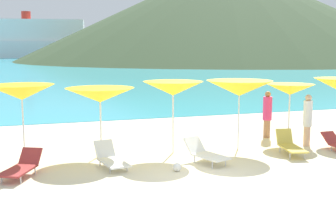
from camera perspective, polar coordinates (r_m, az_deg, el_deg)
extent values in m
cube|color=beige|center=(20.95, -5.79, -1.61)|extent=(50.00, 100.00, 0.30)
cube|color=#38B7CC|center=(240.56, -17.14, 7.17)|extent=(650.00, 440.00, 0.02)
cone|color=#384C2D|center=(133.96, 7.59, 12.96)|extent=(122.61, 122.61, 28.77)
cylinder|color=silver|center=(13.96, -18.58, -1.68)|extent=(0.04, 0.04, 2.27)
cone|color=yellow|center=(13.82, -18.77, 2.49)|extent=(1.97, 1.97, 0.47)
sphere|color=silver|center=(13.81, -18.80, 3.09)|extent=(0.07, 0.07, 0.07)
cylinder|color=silver|center=(14.19, -8.88, -1.52)|extent=(0.05, 0.05, 2.10)
cone|color=yellow|center=(14.07, -8.97, 2.22)|extent=(2.38, 2.38, 0.47)
sphere|color=silver|center=(14.05, -8.98, 2.82)|extent=(0.07, 0.07, 0.07)
cylinder|color=silver|center=(14.30, 0.67, -0.97)|extent=(0.05, 0.05, 2.29)
cone|color=yellow|center=(14.17, 0.68, 3.13)|extent=(2.18, 2.18, 0.47)
sphere|color=silver|center=(14.16, 0.68, 3.72)|extent=(0.07, 0.07, 0.07)
cylinder|color=silver|center=(15.09, 9.32, -0.65)|extent=(0.04, 0.04, 2.26)
cone|color=yellow|center=(14.96, 9.41, 3.12)|extent=(2.51, 2.51, 0.53)
sphere|color=silver|center=(14.95, 9.42, 3.75)|extent=(0.07, 0.07, 0.07)
cylinder|color=silver|center=(16.85, 15.70, -0.26)|extent=(0.05, 0.05, 2.06)
cone|color=yellow|center=(16.74, 15.83, 2.88)|extent=(1.82, 1.82, 0.41)
sphere|color=silver|center=(16.73, 15.85, 3.33)|extent=(0.07, 0.07, 0.07)
cube|color=#D8BF4C|center=(14.65, 16.13, -4.64)|extent=(0.83, 1.37, 0.05)
cube|color=#D8BF4C|center=(15.29, 15.10, -3.13)|extent=(0.59, 0.39, 0.51)
cylinder|color=silver|center=(14.22, 15.82, -5.59)|extent=(0.04, 0.04, 0.23)
cylinder|color=silver|center=(14.40, 17.62, -5.49)|extent=(0.04, 0.04, 0.23)
cylinder|color=silver|center=(15.03, 14.56, -4.79)|extent=(0.04, 0.04, 0.23)
cylinder|color=silver|center=(15.21, 16.27, -4.71)|extent=(0.04, 0.04, 0.23)
cube|color=white|center=(12.71, -7.18, -6.65)|extent=(0.81, 1.34, 0.05)
cube|color=white|center=(13.37, -8.38, -4.85)|extent=(0.63, 0.45, 0.51)
cylinder|color=silver|center=(12.29, -7.66, -7.69)|extent=(0.04, 0.04, 0.16)
cylinder|color=silver|center=(12.47, -5.40, -7.42)|extent=(0.04, 0.04, 0.16)
cylinder|color=silver|center=(13.09, -8.98, -6.72)|extent=(0.04, 0.04, 0.16)
cylinder|color=silver|center=(13.26, -6.84, -6.48)|extent=(0.04, 0.04, 0.16)
cube|color=#A53333|center=(16.15, 20.69, -3.20)|extent=(0.52, 0.50, 0.38)
cylinder|color=silver|center=(15.78, 20.78, -4.53)|extent=(0.04, 0.04, 0.18)
cube|color=#A53333|center=(12.34, -19.22, -7.32)|extent=(1.09, 1.36, 0.05)
cube|color=#A53333|center=(12.97, -17.71, -5.57)|extent=(0.70, 0.60, 0.44)
cylinder|color=silver|center=(12.17, -21.14, -8.25)|extent=(0.04, 0.04, 0.20)
cylinder|color=silver|center=(11.93, -18.89, -8.47)|extent=(0.04, 0.04, 0.20)
cylinder|color=silver|center=(12.89, -19.32, -7.24)|extent=(0.04, 0.04, 0.20)
cylinder|color=silver|center=(12.66, -17.17, -7.42)|extent=(0.04, 0.04, 0.20)
cube|color=white|center=(13.07, 5.69, -5.86)|extent=(0.98, 1.28, 0.05)
cube|color=white|center=(13.57, 3.51, -4.37)|extent=(0.71, 0.60, 0.47)
cylinder|color=silver|center=(12.68, 5.89, -6.98)|extent=(0.04, 0.04, 0.23)
cylinder|color=silver|center=(13.05, 7.62, -6.57)|extent=(0.04, 0.04, 0.23)
cylinder|color=silver|center=(13.25, 3.52, -6.28)|extent=(0.04, 0.04, 0.23)
cylinder|color=silver|center=(13.60, 5.24, -5.92)|extent=(0.04, 0.04, 0.23)
cylinder|color=#DBAA84|center=(16.29, 17.86, -3.04)|extent=(0.23, 0.23, 0.71)
cylinder|color=white|center=(16.15, 17.99, -0.20)|extent=(0.31, 0.31, 0.93)
sphere|color=#DBAA84|center=(16.08, 18.08, 1.80)|extent=(0.23, 0.23, 0.23)
cylinder|color=#A3704C|center=(17.39, 12.92, -2.16)|extent=(0.26, 0.26, 0.70)
cylinder|color=#D83372|center=(17.27, 13.01, 0.47)|extent=(0.35, 0.35, 0.91)
sphere|color=#A3704C|center=(17.20, 13.07, 2.31)|extent=(0.23, 0.23, 0.23)
sphere|color=white|center=(12.38, 1.20, -7.30)|extent=(0.25, 0.25, 0.25)
cube|color=white|center=(173.64, -16.31, 7.93)|extent=(43.61, 16.78, 6.33)
cube|color=white|center=(173.78, -16.41, 10.30)|extent=(32.82, 13.26, 8.07)
cylinder|color=red|center=(174.89, -18.25, 12.03)|extent=(3.40, 3.40, 3.00)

